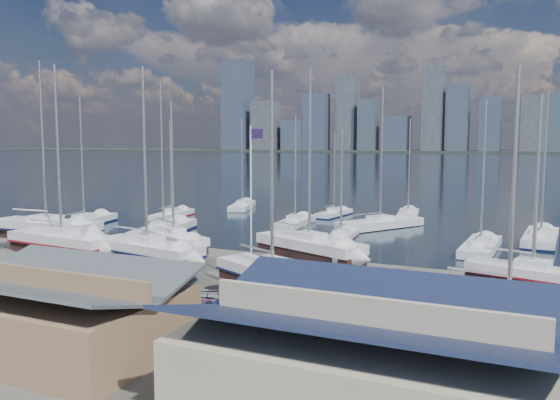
% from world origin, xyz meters
% --- Properties ---
extents(ground, '(1400.00, 1400.00, 0.00)m').
position_xyz_m(ground, '(0.00, -10.00, 0.00)').
color(ground, '#605E59').
rests_on(ground, ground).
extents(water, '(1400.00, 600.00, 0.40)m').
position_xyz_m(water, '(0.00, 300.00, -0.15)').
color(water, '#182337').
rests_on(water, ground).
extents(far_shore, '(1400.00, 80.00, 2.20)m').
position_xyz_m(far_shore, '(0.00, 560.00, 1.10)').
color(far_shore, '#2D332D').
rests_on(far_shore, ground).
extents(skyline, '(639.14, 43.80, 107.69)m').
position_xyz_m(skyline, '(-7.83, 553.76, 39.09)').
color(skyline, '#475166').
rests_on(skyline, far_shore).
extents(shed_grey, '(12.60, 8.40, 4.17)m').
position_xyz_m(shed_grey, '(0.00, -26.00, 2.15)').
color(shed_grey, '#8C6B4C').
rests_on(shed_grey, ground).
extents(shed_blue, '(13.65, 9.45, 4.71)m').
position_xyz_m(shed_blue, '(16.00, -26.00, 2.42)').
color(shed_blue, '#BFB293').
rests_on(shed_blue, ground).
extents(sailboat_cradle_0, '(11.36, 3.61, 18.00)m').
position_xyz_m(sailboat_cradle_0, '(-20.59, -7.70, 2.17)').
color(sailboat_cradle_0, '#2D2D33').
rests_on(sailboat_cradle_0, ground).
extents(sailboat_cradle_1, '(10.57, 3.76, 16.69)m').
position_xyz_m(sailboat_cradle_1, '(-13.94, -12.22, 2.11)').
color(sailboat_cradle_1, '#2D2D33').
rests_on(sailboat_cradle_1, ground).
extents(sailboat_cradle_2, '(8.58, 6.00, 13.95)m').
position_xyz_m(sailboat_cradle_2, '(-6.62, -6.62, 1.97)').
color(sailboat_cradle_2, '#2D2D33').
rests_on(sailboat_cradle_2, ground).
extents(sailboat_cradle_3, '(10.28, 4.60, 16.05)m').
position_xyz_m(sailboat_cradle_3, '(-5.20, -12.10, 2.07)').
color(sailboat_cradle_3, '#2D2D33').
rests_on(sailboat_cradle_3, ground).
extents(sailboat_cradle_4, '(10.17, 6.36, 16.10)m').
position_xyz_m(sailboat_cradle_4, '(5.66, -5.49, 2.08)').
color(sailboat_cradle_4, '#2D2D33').
rests_on(sailboat_cradle_4, ground).
extents(sailboat_cradle_5, '(9.28, 6.29, 14.79)m').
position_xyz_m(sailboat_cradle_5, '(6.88, -15.07, 2.01)').
color(sailboat_cradle_5, '#2D2D33').
rests_on(sailboat_cradle_5, ground).
extents(sailboat_cradle_6, '(8.47, 4.30, 13.40)m').
position_xyz_m(sailboat_cradle_6, '(21.91, -7.83, 1.94)').
color(sailboat_cradle_6, '#2D2D33').
rests_on(sailboat_cradle_6, ground).
extents(sailboat_cradle_7, '(8.94, 4.15, 14.23)m').
position_xyz_m(sailboat_cradle_7, '(20.71, -15.36, 1.99)').
color(sailboat_cradle_7, '#2D2D33').
rests_on(sailboat_cradle_7, ground).
extents(sailboat_moored_0, '(5.47, 11.62, 16.75)m').
position_xyz_m(sailboat_moored_0, '(-29.04, 5.85, 0.31)').
color(sailboat_moored_0, black).
rests_on(sailboat_moored_0, water).
extents(sailboat_moored_1, '(4.08, 9.75, 14.14)m').
position_xyz_m(sailboat_moored_1, '(-23.30, 16.33, 0.31)').
color(sailboat_moored_1, black).
rests_on(sailboat_moored_1, water).
extents(sailboat_moored_2, '(5.60, 10.16, 14.78)m').
position_xyz_m(sailboat_moored_2, '(-19.24, 29.37, 0.32)').
color(sailboat_moored_2, black).
rests_on(sailboat_moored_2, water).
extents(sailboat_moored_3, '(5.63, 12.36, 17.84)m').
position_xyz_m(sailboat_moored_3, '(-16.00, 4.59, 0.31)').
color(sailboat_moored_3, black).
rests_on(sailboat_moored_3, water).
extents(sailboat_moored_4, '(3.50, 9.78, 14.47)m').
position_xyz_m(sailboat_moored_4, '(-4.86, 16.61, 0.32)').
color(sailboat_moored_4, black).
rests_on(sailboat_moored_4, water).
extents(sailboat_moored_5, '(3.21, 8.37, 12.21)m').
position_xyz_m(sailboat_moored_5, '(-3.39, 27.31, 0.31)').
color(sailboat_moored_5, black).
rests_on(sailboat_moored_5, water).
extents(sailboat_moored_6, '(3.06, 8.46, 12.38)m').
position_xyz_m(sailboat_moored_6, '(3.54, 9.18, 0.31)').
color(sailboat_moored_6, black).
rests_on(sailboat_moored_6, water).
extents(sailboat_moored_7, '(8.98, 11.81, 17.85)m').
position_xyz_m(sailboat_moored_7, '(5.29, 19.19, 0.33)').
color(sailboat_moored_7, black).
rests_on(sailboat_moored_7, water).
extents(sailboat_moored_8, '(4.04, 9.88, 14.34)m').
position_xyz_m(sailboat_moored_8, '(6.58, 29.66, 0.31)').
color(sailboat_moored_8, black).
rests_on(sailboat_moored_8, water).
extents(sailboat_moored_9, '(3.38, 10.14, 15.08)m').
position_xyz_m(sailboat_moored_9, '(17.56, 8.98, 0.32)').
color(sailboat_moored_9, black).
rests_on(sailboat_moored_9, water).
extents(sailboat_moored_10, '(3.91, 11.21, 16.46)m').
position_xyz_m(sailboat_moored_10, '(22.90, 16.67, 0.31)').
color(sailboat_moored_10, black).
rests_on(sailboat_moored_10, water).
extents(car_b, '(5.04, 2.26, 1.61)m').
position_xyz_m(car_b, '(-3.21, -19.00, 0.80)').
color(car_b, gray).
rests_on(car_b, ground).
extents(car_c, '(2.80, 5.14, 1.37)m').
position_xyz_m(car_c, '(7.68, -21.56, 0.68)').
color(car_c, gray).
rests_on(car_c, ground).
extents(car_d, '(3.78, 6.04, 1.63)m').
position_xyz_m(car_d, '(4.81, -21.19, 0.82)').
color(car_d, gray).
rests_on(car_d, ground).
extents(flagpole, '(1.03, 0.12, 11.62)m').
position_xyz_m(flagpole, '(3.30, -10.88, 6.67)').
color(flagpole, white).
rests_on(flagpole, ground).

